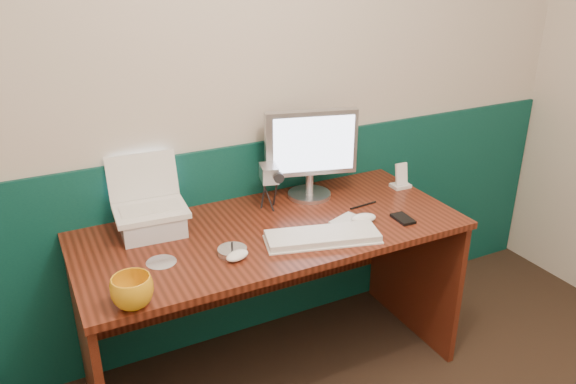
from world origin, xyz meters
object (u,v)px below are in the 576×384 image
desk (273,303)px  mug (132,292)px  laptop (148,186)px  camcorder (269,188)px  keyboard (322,237)px  monitor (310,154)px

desk → mug: 0.82m
laptop → camcorder: bearing=3.4°
laptop → keyboard: 0.72m
monitor → desk: bearing=-129.2°
keyboard → monitor: bearing=83.3°
desk → mug: (-0.64, -0.30, 0.43)m
keyboard → mug: (-0.77, -0.11, 0.04)m
keyboard → camcorder: (-0.06, 0.37, 0.08)m
camcorder → keyboard: bearing=-65.8°
monitor → keyboard: monitor is taller
desk → keyboard: 0.45m
keyboard → camcorder: 0.38m
desk → mug: size_ratio=11.64×
laptop → mug: laptop is taller
laptop → monitor: bearing=6.1°
desk → keyboard: keyboard is taller
mug → camcorder: (0.71, 0.48, 0.04)m
keyboard → mug: bearing=-156.7°
laptop → monitor: (0.74, 0.03, 0.00)m
laptop → keyboard: (0.58, -0.37, -0.19)m
mug → keyboard: bearing=8.2°
laptop → mug: size_ratio=2.07×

